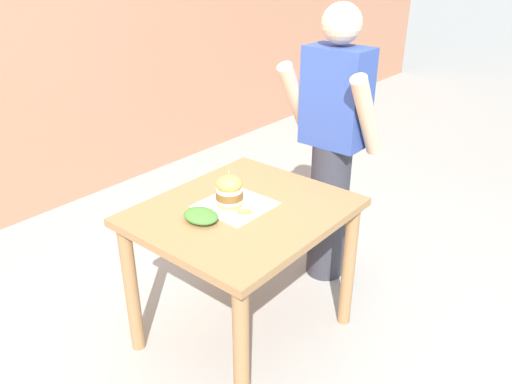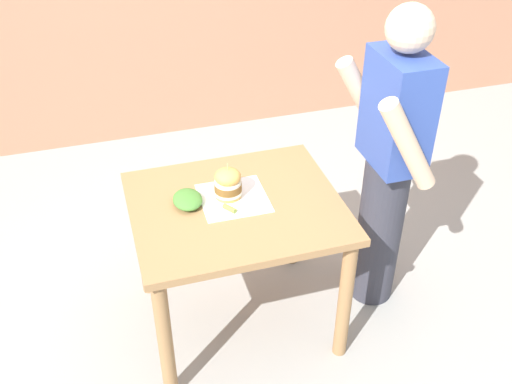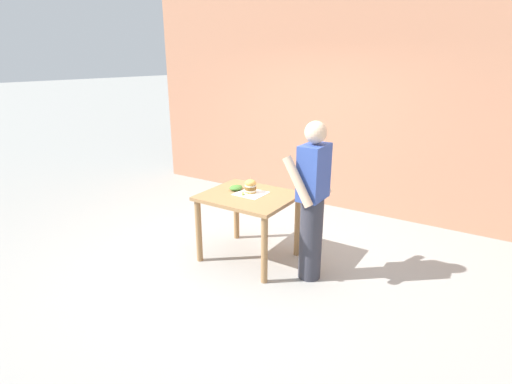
{
  "view_description": "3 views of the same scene",
  "coord_description": "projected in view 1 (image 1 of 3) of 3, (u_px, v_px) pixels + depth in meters",
  "views": [
    {
      "loc": [
        1.43,
        -1.62,
        1.94
      ],
      "look_at": [
        0.0,
        0.1,
        0.84
      ],
      "focal_mm": 35.0,
      "sensor_mm": 36.0,
      "label": 1
    },
    {
      "loc": [
        2.24,
        -0.57,
        2.5
      ],
      "look_at": [
        0.0,
        0.1,
        0.84
      ],
      "focal_mm": 42.0,
      "sensor_mm": 36.0,
      "label": 2
    },
    {
      "loc": [
        3.54,
        2.38,
        2.26
      ],
      "look_at": [
        0.0,
        0.1,
        0.84
      ],
      "focal_mm": 28.0,
      "sensor_mm": 36.0,
      "label": 3
    }
  ],
  "objects": [
    {
      "name": "sandwich",
      "position": [
        229.0,
        191.0,
        2.43
      ],
      "size": [
        0.14,
        0.14,
        0.19
      ],
      "color": "gold",
      "rests_on": "serving_paper"
    },
    {
      "name": "parked_car_near_curb",
      "position": [
        231.0,
        7.0,
        11.45
      ],
      "size": [
        4.31,
        2.07,
        1.6
      ],
      "color": "silver",
      "rests_on": "ground"
    },
    {
      "name": "diner_across_table",
      "position": [
        332.0,
        147.0,
        2.94
      ],
      "size": [
        0.55,
        0.35,
        1.69
      ],
      "color": "#33333D",
      "rests_on": "ground"
    },
    {
      "name": "pickle_spear",
      "position": [
        244.0,
        211.0,
        2.38
      ],
      "size": [
        0.07,
        0.06,
        0.02
      ],
      "primitive_type": "cylinder",
      "rotation": [
        0.0,
        1.57,
        0.6
      ],
      "color": "#8EA83D",
      "rests_on": "serving_paper"
    },
    {
      "name": "ground_plane",
      "position": [
        245.0,
        333.0,
        2.79
      ],
      "size": [
        80.0,
        80.0,
        0.0
      ],
      "primitive_type": "plane",
      "color": "#9E9E99"
    },
    {
      "name": "side_salad",
      "position": [
        201.0,
        216.0,
        2.32
      ],
      "size": [
        0.18,
        0.14,
        0.05
      ],
      "primitive_type": "ellipsoid",
      "color": "#477F33",
      "rests_on": "patio_table"
    },
    {
      "name": "patio_table",
      "position": [
        243.0,
        232.0,
        2.5
      ],
      "size": [
        0.86,
        1.01,
        0.79
      ],
      "color": "#9E7247",
      "rests_on": "ground"
    },
    {
      "name": "serving_paper",
      "position": [
        235.0,
        205.0,
        2.47
      ],
      "size": [
        0.33,
        0.33,
        0.0
      ],
      "primitive_type": "cube",
      "rotation": [
        0.0,
        0.0,
        -0.01
      ],
      "color": "white",
      "rests_on": "patio_table"
    }
  ]
}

